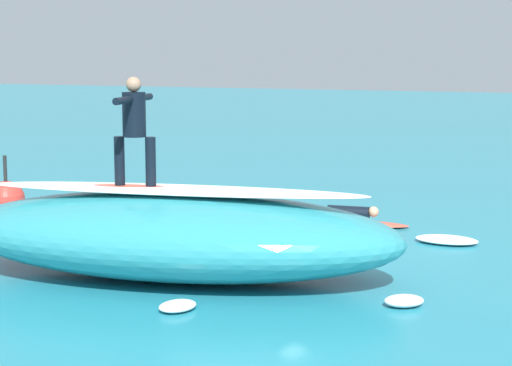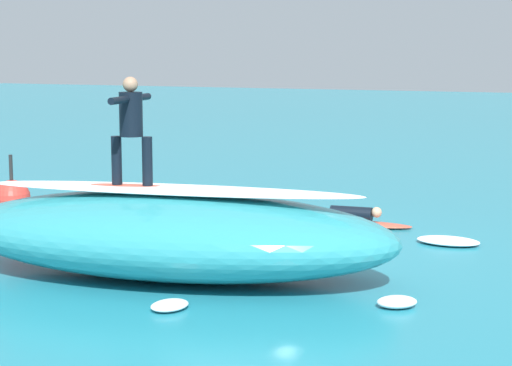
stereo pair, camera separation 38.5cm
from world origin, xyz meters
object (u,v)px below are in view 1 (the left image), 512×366
Objects in this scene: surfer_riding at (134,123)px; surfer_paddling at (342,214)px; buoy_marker at (6,199)px; surfboard_riding at (136,188)px; surfboard_paddling at (348,223)px.

surfer_riding is 0.95× the size of surfer_paddling.
buoy_marker is at bearing -168.99° from surfer_paddling.
buoy_marker is at bearing -43.98° from surfboard_riding.
surfer_riding is 1.27× the size of buoy_marker.
surfer_riding reaches higher than surfboard_riding.
surfboard_paddling is 1.88× the size of buoy_marker.
surfer_riding is 0.68× the size of surfboard_paddling.
surfboard_paddling is at bearing -121.43° from surfboard_riding.
surfboard_riding reaches higher than surfboard_paddling.
buoy_marker reaches higher than surfboard_paddling.
surfboard_riding is 0.91m from surfer_riding.
surfer_riding is at bearing -113.60° from surfer_paddling.
surfer_riding is at bearing 149.58° from buoy_marker.
buoy_marker is (6.02, 1.96, 0.15)m from surfer_paddling.
surfer_paddling is (-1.39, -4.67, -1.93)m from surfer_riding.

